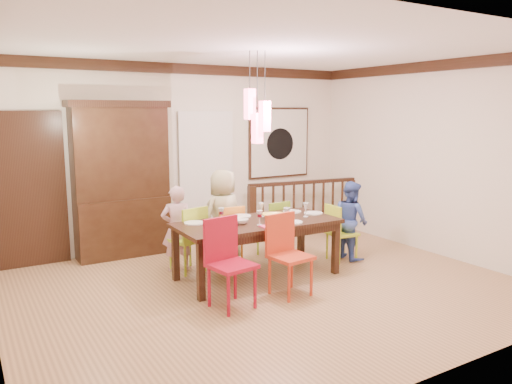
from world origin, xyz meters
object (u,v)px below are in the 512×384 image
chair_end_right (342,228)px  balustrade (304,206)px  dining_table (257,227)px  person_far_mid (223,216)px  person_far_left (177,228)px  person_end_right (351,220)px  china_hutch (121,179)px  chair_far_left (187,234)px

chair_end_right → balustrade: 1.62m
dining_table → person_far_mid: (-0.07, 0.83, 0.01)m
person_far_left → person_far_mid: (0.72, 0.02, 0.09)m
person_far_left → person_far_mid: size_ratio=0.87×
balustrade → person_far_left: person_far_left is taller
person_end_right → china_hutch: bearing=62.3°
china_hutch → balustrade: bearing=-6.3°
china_hutch → person_far_left: size_ratio=1.97×
dining_table → chair_end_right: size_ratio=2.57×
chair_far_left → person_end_right: 2.42m
dining_table → china_hutch: bearing=123.7°
dining_table → chair_far_left: (-0.69, 0.69, -0.15)m
china_hutch → person_far_mid: china_hutch is taller
person_far_left → person_end_right: 2.54m
person_far_mid → china_hutch: bearing=-54.5°
chair_end_right → person_far_mid: (-1.51, 0.83, 0.20)m
chair_far_left → balustrade: balustrade is taller
chair_end_right → person_end_right: size_ratio=0.72×
china_hutch → person_far_mid: 1.64m
dining_table → chair_end_right: (1.44, -0.00, -0.19)m
chair_end_right → person_end_right: bearing=-78.4°
chair_end_right → balustrade: size_ratio=0.39×
person_far_mid → person_far_left: bearing=-9.7°
balustrade → person_end_right: size_ratio=1.84×
person_far_mid → balustrade: bearing=-171.2°
chair_end_right → china_hutch: china_hutch is taller
chair_far_left → person_far_left: (-0.10, 0.12, 0.07)m
china_hutch → chair_end_right: bearing=-35.6°
chair_far_left → person_end_right: person_end_right is taller
dining_table → person_end_right: (1.63, 0.02, -0.09)m
dining_table → balustrade: bearing=40.4°
chair_far_left → person_far_mid: bearing=179.2°
china_hutch → dining_table: bearing=-57.4°
china_hutch → person_far_mid: bearing=-43.0°
china_hutch → person_end_right: 3.46m
balustrade → person_far_left: size_ratio=1.81×
dining_table → person_end_right: bearing=1.7°
china_hutch → balustrade: (3.11, -0.35, -0.66)m
china_hutch → person_far_mid: (1.15, -1.07, -0.49)m
balustrade → person_far_mid: (-1.96, -0.73, 0.17)m
person_far_left → person_end_right: size_ratio=1.02×
chair_end_right → person_far_mid: size_ratio=0.62×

